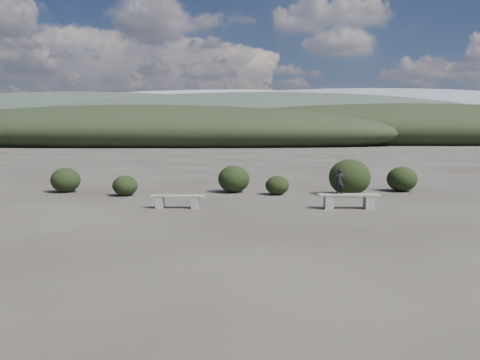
{
  "coord_description": "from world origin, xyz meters",
  "views": [
    {
      "loc": [
        0.13,
        -10.28,
        2.44
      ],
      "look_at": [
        -0.4,
        3.5,
        1.1
      ],
      "focal_mm": 35.0,
      "sensor_mm": 36.0,
      "label": 1
    }
  ],
  "objects": [
    {
      "name": "shrub_c",
      "position": [
        0.92,
        8.63,
        0.39
      ],
      "size": [
        0.97,
        0.97,
        0.77
      ],
      "primitive_type": "ellipsoid",
      "color": "black",
      "rests_on": "ground"
    },
    {
      "name": "shrub_f",
      "position": [
        -8.03,
        9.16,
        0.52
      ],
      "size": [
        1.23,
        1.23,
        1.04
      ],
      "primitive_type": "ellipsoid",
      "color": "black",
      "rests_on": "ground"
    },
    {
      "name": "shrub_b",
      "position": [
        -0.88,
        9.33,
        0.57
      ],
      "size": [
        1.33,
        1.33,
        1.14
      ],
      "primitive_type": "ellipsoid",
      "color": "black",
      "rests_on": "ground"
    },
    {
      "name": "bench_right",
      "position": [
        3.13,
        5.08,
        0.3
      ],
      "size": [
        2.01,
        0.51,
        0.5
      ],
      "rotation": [
        0.0,
        0.0,
        0.05
      ],
      "color": "gray",
      "rests_on": "ground"
    },
    {
      "name": "shrub_a",
      "position": [
        -5.17,
        8.08,
        0.41
      ],
      "size": [
        1.0,
        1.0,
        0.82
      ],
      "primitive_type": "ellipsoid",
      "color": "black",
      "rests_on": "ground"
    },
    {
      "name": "shrub_d",
      "position": [
        3.83,
        8.58,
        0.73
      ],
      "size": [
        1.66,
        1.66,
        1.46
      ],
      "primitive_type": "ellipsoid",
      "color": "black",
      "rests_on": "ground"
    },
    {
      "name": "shrub_e",
      "position": [
        6.34,
        9.99,
        0.53
      ],
      "size": [
        1.28,
        1.28,
        1.07
      ],
      "primitive_type": "ellipsoid",
      "color": "black",
      "rests_on": "ground"
    },
    {
      "name": "bench_left",
      "position": [
        -2.53,
        5.0,
        0.27
      ],
      "size": [
        1.78,
        0.37,
        0.45
      ],
      "rotation": [
        0.0,
        0.0,
        -0.0
      ],
      "color": "gray",
      "rests_on": "ground"
    },
    {
      "name": "ground",
      "position": [
        0.0,
        0.0,
        0.0
      ],
      "size": [
        1200.0,
        1200.0,
        0.0
      ],
      "primitive_type": "plane",
      "color": "#2E2A24",
      "rests_on": "ground"
    },
    {
      "name": "seated_person",
      "position": [
        2.8,
        5.07,
        0.92
      ],
      "size": [
        0.33,
        0.24,
        0.84
      ],
      "primitive_type": "imported",
      "rotation": [
        0.0,
        0.0,
        3.29
      ],
      "color": "black",
      "rests_on": "bench_right"
    },
    {
      "name": "mountain_ridges",
      "position": [
        -7.48,
        339.06,
        10.84
      ],
      "size": [
        500.0,
        400.0,
        56.0
      ],
      "color": "black",
      "rests_on": "ground"
    }
  ]
}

